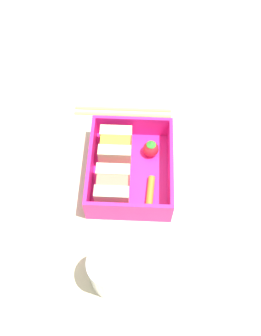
% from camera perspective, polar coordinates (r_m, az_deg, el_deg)
% --- Properties ---
extents(ground_plane, '(1.20, 1.20, 0.02)m').
position_cam_1_polar(ground_plane, '(0.69, 0.00, -1.51)').
color(ground_plane, beige).
extents(bento_tray, '(0.18, 0.15, 0.01)m').
position_cam_1_polar(bento_tray, '(0.68, 0.00, -0.88)').
color(bento_tray, '#EF2390').
rests_on(bento_tray, ground_plane).
extents(bento_rim, '(0.18, 0.15, 0.05)m').
position_cam_1_polar(bento_rim, '(0.65, 0.00, 0.39)').
color(bento_rim, '#EF2390').
rests_on(bento_rim, bento_tray).
extents(sandwich_left, '(0.06, 0.06, 0.04)m').
position_cam_1_polar(sandwich_left, '(0.64, -2.74, -2.70)').
color(sandwich_left, beige).
rests_on(sandwich_left, bento_tray).
extents(sandwich_center_left, '(0.06, 0.06, 0.04)m').
position_cam_1_polar(sandwich_center_left, '(0.68, -2.29, 3.31)').
color(sandwich_center_left, beige).
rests_on(sandwich_center_left, bento_tray).
extents(carrot_stick_far_left, '(0.06, 0.02, 0.01)m').
position_cam_1_polar(carrot_stick_far_left, '(0.65, 3.05, -3.49)').
color(carrot_stick_far_left, orange).
rests_on(carrot_stick_far_left, bento_tray).
extents(strawberry_far_left, '(0.03, 0.03, 0.03)m').
position_cam_1_polar(strawberry_far_left, '(0.68, 3.12, 2.98)').
color(strawberry_far_left, red).
rests_on(strawberry_far_left, bento_tray).
extents(chopstick_pair, '(0.02, 0.19, 0.01)m').
position_cam_1_polar(chopstick_pair, '(0.76, -1.17, 8.67)').
color(chopstick_pair, tan).
rests_on(chopstick_pair, ground_plane).
extents(drinking_glass, '(0.06, 0.06, 0.09)m').
position_cam_1_polar(drinking_glass, '(0.57, -3.17, -15.53)').
color(drinking_glass, white).
rests_on(drinking_glass, ground_plane).
extents(folded_napkin, '(0.17, 0.12, 0.00)m').
position_cam_1_polar(folded_napkin, '(0.70, 13.09, -0.74)').
color(folded_napkin, silver).
rests_on(folded_napkin, ground_plane).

